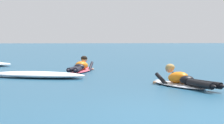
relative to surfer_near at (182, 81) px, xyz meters
name	(u,v)px	position (x,y,z in m)	size (l,w,h in m)	color
ground_plane	(128,68)	(-0.45, 6.24, -0.14)	(120.00, 120.00, 0.00)	navy
surfer_near	(182,81)	(0.00, 0.00, 0.00)	(1.21, 2.47, 0.53)	silver
surfer_far	(81,68)	(-2.18, 4.57, 0.00)	(1.04, 2.58, 0.55)	#E54C66
whitewater_mid_right	(38,75)	(-3.41, 2.56, -0.06)	(2.87, 1.82, 0.17)	white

